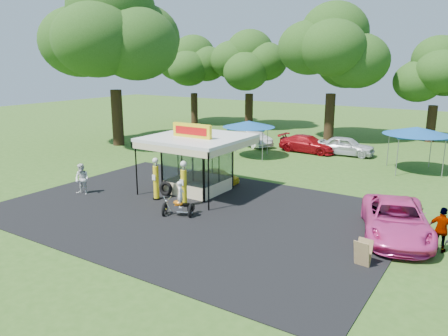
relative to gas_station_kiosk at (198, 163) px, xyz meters
The scene contains 22 objects.
ground 5.67m from the gas_station_kiosk, 68.18° to the right, with size 120.00×120.00×0.00m, color #32581B.
asphalt_apron 4.01m from the gas_station_kiosk, 56.26° to the right, with size 20.00×14.00×0.04m, color black.
gas_station_kiosk is the anchor object (origin of this frame).
gas_pump_left 2.84m from the gas_station_kiosk, 111.70° to the right, with size 0.46×0.46×2.45m.
gas_pump_right 2.91m from the gas_station_kiosk, 69.09° to the right, with size 0.47×0.47×2.54m.
motorcycle 4.51m from the gas_station_kiosk, 66.01° to the right, with size 1.69×1.32×1.93m.
spare_tires 2.41m from the gas_station_kiosk, 125.40° to the right, with size 1.04×0.70×0.87m.
a_frame_sign 12.09m from the gas_station_kiosk, 22.23° to the right, with size 0.62×0.60×1.06m.
kiosk_car 2.56m from the gas_station_kiosk, 90.00° to the left, with size 1.13×2.82×0.96m, color yellow.
pink_sedan 11.61m from the gas_station_kiosk, ahead, with size 2.72×5.90×1.64m, color #EC409C.
spectator_west 6.85m from the gas_station_kiosk, 142.24° to the right, with size 0.90×0.70×1.85m, color white.
spectator_east_b 13.56m from the gas_station_kiosk, ahead, with size 1.13×0.47×1.92m, color gray.
bg_car_a 15.12m from the gas_station_kiosk, 106.91° to the left, with size 1.62×4.65×1.53m, color silver.
bg_car_b 14.56m from the gas_station_kiosk, 85.75° to the left, with size 2.04×5.01×1.45m, color #A50C13.
bg_car_c 15.68m from the gas_station_kiosk, 74.33° to the left, with size 1.85×4.60×1.57m, color silver.
tent_west 10.47m from the gas_station_kiosk, 102.85° to the left, with size 4.23×4.23×2.96m.
tent_east 15.88m from the gas_station_kiosk, 50.95° to the left, with size 4.58×4.58×3.20m.
oak_far_a 29.84m from the gas_station_kiosk, 127.02° to the left, with size 8.84×8.84×10.48m.
oak_far_b 26.86m from the gas_station_kiosk, 113.04° to the left, with size 9.12×9.12×10.88m.
oak_far_c 22.49m from the gas_station_kiosk, 88.95° to the left, with size 10.88×10.88×12.83m.
oak_far_d 27.59m from the gas_station_kiosk, 70.42° to the left, with size 8.19×8.19×9.76m.
oak_near 18.73m from the gas_station_kiosk, 151.87° to the left, with size 13.09×13.09×15.08m.
Camera 1 is at (13.02, -15.38, 7.71)m, focal length 35.00 mm.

